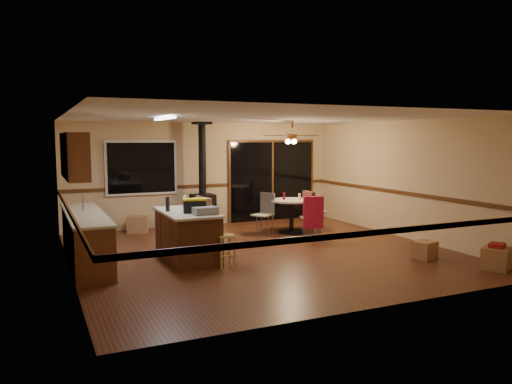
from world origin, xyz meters
TOP-DOWN VIEW (x-y plane):
  - floor at (0.00, 0.00)m, footprint 7.00×7.00m
  - ceiling at (0.00, 0.00)m, footprint 7.00×7.00m
  - wall_back at (0.00, 3.50)m, footprint 7.00×0.00m
  - wall_front at (0.00, -3.50)m, footprint 7.00×0.00m
  - wall_left at (-3.50, 0.00)m, footprint 0.00×7.00m
  - wall_right at (3.50, 0.00)m, footprint 0.00×7.00m
  - chair_rail at (0.00, 0.00)m, footprint 7.00×7.00m
  - window at (-1.60, 3.45)m, footprint 1.72×0.10m
  - sliding_door at (1.90, 3.45)m, footprint 2.52×0.10m
  - lower_cabinets at (-3.20, 0.50)m, footprint 0.60×3.00m
  - countertop at (-3.20, 0.50)m, footprint 0.64×3.04m
  - upper_cabinets at (-3.33, 0.70)m, footprint 0.35×2.00m
  - kitchen_island at (-1.50, 0.00)m, footprint 0.88×1.68m
  - wood_stove at (-0.20, 3.05)m, footprint 0.55×0.50m
  - ceiling_fan at (1.48, 1.56)m, footprint 0.24×0.24m
  - fluorescent_strip at (-1.80, 0.30)m, footprint 0.10×1.20m
  - toolbox_grey at (-1.33, -0.52)m, footprint 0.43×0.26m
  - toolbox_black at (-1.43, -0.22)m, footprint 0.43×0.28m
  - toolbox_yellow_lid at (-1.43, -0.22)m, footprint 0.43×0.29m
  - box_on_island at (-1.18, 0.11)m, footprint 0.31×0.37m
  - bottle_dark at (-1.82, 0.12)m, footprint 0.08×0.08m
  - bottle_pink at (-1.23, 0.18)m, footprint 0.10×0.10m
  - bottle_white at (-1.33, 0.71)m, footprint 0.08×0.08m
  - bar_stool at (-1.04, -0.74)m, footprint 0.38×0.38m
  - blue_bucket at (-1.44, -0.58)m, footprint 0.35×0.35m
  - dining_table at (1.48, 1.56)m, footprint 0.99×0.99m
  - glass_red at (1.33, 1.66)m, footprint 0.07×0.07m
  - glass_cream at (1.66, 1.51)m, footprint 0.08×0.08m
  - chair_left at (0.88, 1.71)m, footprint 0.55×0.54m
  - chair_near at (1.54, 0.68)m, footprint 0.52×0.55m
  - chair_right at (2.00, 1.61)m, footprint 0.46×0.44m
  - box_under_window at (-1.79, 3.10)m, footprint 0.57×0.50m
  - box_corner_a at (3.09, -2.75)m, footprint 0.62×0.59m
  - box_corner_b at (2.53, -1.67)m, footprint 0.47×0.43m
  - box_small_red at (3.09, -2.75)m, footprint 0.34×0.33m

SIDE VIEW (x-z plane):
  - floor at x=0.00m, z-range 0.00..0.00m
  - blue_bucket at x=-1.44m, z-range 0.00..0.24m
  - box_corner_b at x=2.53m, z-range 0.00..0.32m
  - box_corner_a at x=3.09m, z-range 0.00..0.37m
  - box_under_window at x=-1.79m, z-range 0.00..0.39m
  - bar_stool at x=-1.04m, z-range 0.00..0.56m
  - box_small_red at x=3.09m, z-range 0.37..0.44m
  - lower_cabinets at x=-3.20m, z-range 0.00..0.86m
  - kitchen_island at x=-1.50m, z-range 0.00..0.90m
  - dining_table at x=1.48m, z-range 0.14..0.92m
  - chair_left at x=0.88m, z-range 0.33..0.85m
  - chair_near at x=1.54m, z-range 0.25..0.95m
  - chair_right at x=2.00m, z-range 0.25..0.95m
  - wood_stove at x=-0.20m, z-range -0.53..1.99m
  - glass_cream at x=1.66m, z-range 0.78..0.93m
  - glass_red at x=1.33m, z-range 0.78..0.95m
  - countertop at x=-3.20m, z-range 0.86..0.90m
  - toolbox_grey at x=-1.33m, z-range 0.90..1.03m
  - bottle_white at x=-1.33m, z-range 0.90..1.10m
  - chair_rail at x=0.00m, z-range 0.96..1.04m
  - box_on_island at x=-1.18m, z-range 0.90..1.11m
  - toolbox_black at x=-1.43m, z-range 0.90..1.12m
  - bottle_pink at x=-1.23m, z-range 0.90..1.14m
  - bottle_dark at x=-1.82m, z-range 0.90..1.16m
  - sliding_door at x=1.90m, z-range 0.00..2.10m
  - toolbox_yellow_lid at x=-1.43m, z-range 1.12..1.15m
  - wall_back at x=0.00m, z-range -2.20..4.80m
  - wall_front at x=0.00m, z-range -2.20..4.80m
  - wall_left at x=-3.50m, z-range -2.20..4.80m
  - wall_right at x=3.50m, z-range -2.20..4.80m
  - window at x=-1.60m, z-range 0.84..2.16m
  - upper_cabinets at x=-3.33m, z-range 1.50..2.30m
  - ceiling_fan at x=1.48m, z-range 1.94..2.49m
  - fluorescent_strip at x=-1.80m, z-range 2.54..2.58m
  - ceiling at x=0.00m, z-range 2.60..2.60m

